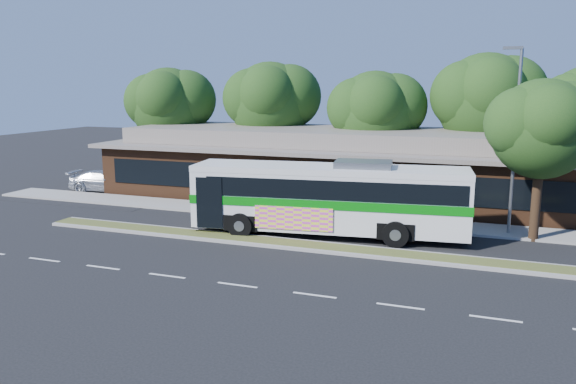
{
  "coord_description": "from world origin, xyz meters",
  "views": [
    {
      "loc": [
        8.49,
        -22.94,
        7.28
      ],
      "look_at": [
        -0.94,
        3.12,
        2.0
      ],
      "focal_mm": 35.0,
      "sensor_mm": 36.0,
      "label": 1
    }
  ],
  "objects_px": {
    "transit_bus": "(330,194)",
    "sidewalk_tree": "(550,127)",
    "sedan": "(105,181)",
    "lamp_post": "(515,136)"
  },
  "relations": [
    {
      "from": "lamp_post",
      "to": "sedan",
      "type": "relative_size",
      "value": 1.83
    },
    {
      "from": "transit_bus",
      "to": "sedan",
      "type": "distance_m",
      "value": 18.85
    },
    {
      "from": "lamp_post",
      "to": "transit_bus",
      "type": "bearing_deg",
      "value": -159.86
    },
    {
      "from": "transit_bus",
      "to": "sedan",
      "type": "bearing_deg",
      "value": 154.78
    },
    {
      "from": "transit_bus",
      "to": "sedan",
      "type": "relative_size",
      "value": 2.74
    },
    {
      "from": "lamp_post",
      "to": "transit_bus",
      "type": "xyz_separation_m",
      "value": [
        -8.28,
        -3.04,
        -2.82
      ]
    },
    {
      "from": "lamp_post",
      "to": "sidewalk_tree",
      "type": "distance_m",
      "value": 1.65
    },
    {
      "from": "transit_bus",
      "to": "sidewalk_tree",
      "type": "bearing_deg",
      "value": 7.15
    },
    {
      "from": "lamp_post",
      "to": "sedan",
      "type": "height_order",
      "value": "lamp_post"
    },
    {
      "from": "lamp_post",
      "to": "sedan",
      "type": "bearing_deg",
      "value": 173.77
    }
  ]
}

